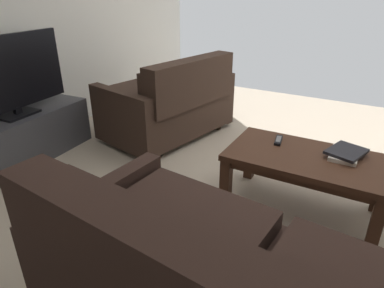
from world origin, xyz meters
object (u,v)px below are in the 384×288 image
at_px(loveseat_near, 171,102).
at_px(tv_stand, 24,138).
at_px(coffee_table, 306,165).
at_px(tv_remote, 278,140).
at_px(flat_tv, 9,75).
at_px(book_stack, 345,153).

xyz_separation_m(loveseat_near, tv_stand, (0.83, 1.12, -0.15)).
bearing_deg(coffee_table, tv_stand, 11.19).
distance_m(tv_stand, tv_remote, 2.19).
bearing_deg(flat_tv, loveseat_near, -126.61).
bearing_deg(flat_tv, tv_remote, -164.38).
bearing_deg(tv_stand, loveseat_near, -126.61).
height_order(loveseat_near, book_stack, loveseat_near).
relative_size(loveseat_near, coffee_table, 1.36).
relative_size(coffee_table, tv_stand, 0.81).
relative_size(flat_tv, tv_remote, 6.35).
bearing_deg(loveseat_near, book_stack, 162.16).
distance_m(flat_tv, tv_remote, 2.21).
height_order(coffee_table, book_stack, book_stack).
bearing_deg(tv_stand, coffee_table, -168.81).
bearing_deg(book_stack, coffee_table, 26.07).
relative_size(tv_stand, flat_tv, 1.22).
xyz_separation_m(loveseat_near, flat_tv, (0.83, 1.12, 0.42)).
bearing_deg(loveseat_near, tv_stand, 53.39).
distance_m(loveseat_near, tv_remote, 1.38).
distance_m(loveseat_near, flat_tv, 1.46).
relative_size(coffee_table, flat_tv, 0.99).
distance_m(coffee_table, tv_stand, 2.38).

